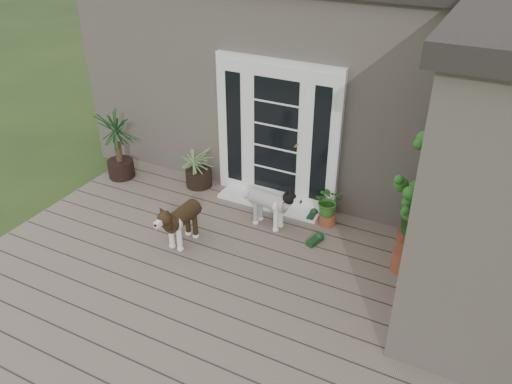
% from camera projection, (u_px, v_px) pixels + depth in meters
% --- Properties ---
extents(deck, '(6.20, 4.60, 0.12)m').
position_uv_depth(deck, '(212.00, 291.00, 6.12)').
color(deck, '#6B5B4C').
rests_on(deck, ground).
extents(house_main, '(7.40, 4.00, 3.10)m').
position_uv_depth(house_main, '(339.00, 72.00, 8.62)').
color(house_main, '#665E54').
rests_on(house_main, ground).
extents(door_unit, '(1.90, 0.14, 2.15)m').
position_uv_depth(door_unit, '(277.00, 134.00, 7.31)').
color(door_unit, white).
rests_on(door_unit, deck).
extents(door_step, '(1.60, 0.40, 0.05)m').
position_uv_depth(door_step, '(270.00, 203.00, 7.69)').
color(door_step, white).
rests_on(door_step, deck).
extents(brindle_dog, '(0.37, 0.76, 0.62)m').
position_uv_depth(brindle_dog, '(183.00, 223.00, 6.71)').
color(brindle_dog, '#372614').
rests_on(brindle_dog, deck).
extents(white_dog, '(0.76, 0.39, 0.61)m').
position_uv_depth(white_dog, '(268.00, 207.00, 7.06)').
color(white_dog, silver).
rests_on(white_dog, deck).
extents(spider_plant, '(0.80, 0.80, 0.73)m').
position_uv_depth(spider_plant, '(198.00, 165.00, 8.01)').
color(spider_plant, '#9EB36E').
rests_on(spider_plant, deck).
extents(yucca, '(1.06, 1.06, 1.16)m').
position_uv_depth(yucca, '(118.00, 145.00, 8.15)').
color(yucca, '#113311').
rests_on(yucca, deck).
extents(herb_a, '(0.53, 0.53, 0.51)m').
position_uv_depth(herb_a, '(328.00, 208.00, 7.12)').
color(herb_a, '#2C5F1B').
rests_on(herb_a, deck).
extents(herb_b, '(0.61, 0.61, 0.66)m').
position_uv_depth(herb_b, '(410.00, 220.00, 6.73)').
color(herb_b, '#19591E').
rests_on(herb_b, deck).
extents(herb_c, '(0.40, 0.40, 0.54)m').
position_uv_depth(herb_c, '(422.00, 227.00, 6.70)').
color(herb_c, '#194F16').
rests_on(herb_c, deck).
extents(sapling, '(0.65, 0.65, 1.92)m').
position_uv_depth(sapling, '(417.00, 204.00, 5.89)').
color(sapling, '#175217').
rests_on(sapling, deck).
extents(clog_left, '(0.16, 0.30, 0.09)m').
position_uv_depth(clog_left, '(312.00, 216.00, 7.35)').
color(clog_left, black).
rests_on(clog_left, deck).
extents(clog_right, '(0.23, 0.34, 0.09)m').
position_uv_depth(clog_right, '(315.00, 240.00, 6.83)').
color(clog_right, '#143418').
rests_on(clog_right, deck).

